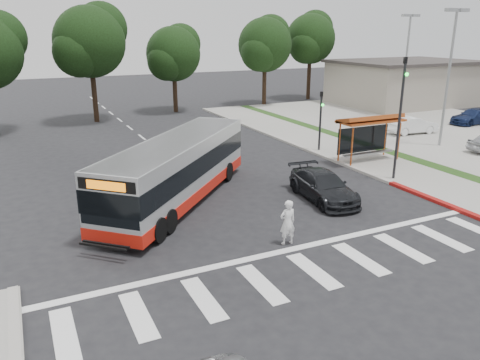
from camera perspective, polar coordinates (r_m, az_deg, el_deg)
ground at (r=20.21m, az=0.92°, el=-4.82°), size 140.00×140.00×0.00m
sidewalk_east at (r=32.30m, az=12.12°, el=3.59°), size 4.00×40.00×0.12m
curb_east at (r=31.14m, az=9.19°, el=3.27°), size 0.30×40.00×0.15m
curb_east_red at (r=24.00m, az=22.82°, el=-2.35°), size 0.32×6.00×0.15m
parking_lot at (r=41.89m, az=23.64°, el=5.70°), size 18.00×36.00×0.10m
commercial_building at (r=54.76m, az=19.36°, el=10.99°), size 14.00×10.00×4.40m
building_roof_cap at (r=54.57m, az=19.62°, el=13.44°), size 14.60×10.60×0.30m
crosswalk_ladder at (r=16.33m, az=8.94°, el=-10.84°), size 18.00×2.60×0.01m
bus_shelter at (r=29.51m, az=15.52°, el=6.58°), size 4.20×1.60×2.86m
traffic_signal_ne_tall at (r=25.84m, az=19.00°, el=8.18°), size 0.18×0.37×6.50m
traffic_signal_ne_short at (r=31.37m, az=9.81°, el=7.83°), size 0.18×0.37×4.00m
lot_light_front at (r=34.82m, az=24.29°, el=13.23°), size 1.90×0.35×9.01m
lot_light_mid at (r=46.03m, az=19.69°, el=14.50°), size 1.90×0.35×9.01m
tree_ne_a at (r=50.99m, az=3.10°, el=16.24°), size 6.16×5.74×9.30m
tree_ne_b at (r=56.33m, az=8.62°, el=16.76°), size 6.16×5.74×10.02m
tree_north_a at (r=43.23m, az=-17.79°, el=15.88°), size 6.60×6.15×10.17m
tree_north_b at (r=47.05m, az=-8.06°, el=15.07°), size 5.72×5.33×8.43m
transit_bus at (r=22.04m, az=-7.59°, el=1.09°), size 9.75×10.14×2.99m
pedestrian at (r=17.73m, az=5.82°, el=-5.16°), size 0.65×0.44×1.77m
dark_sedan at (r=22.66m, az=10.11°, el=-0.74°), size 2.39×4.83×1.35m
parked_car_1 at (r=38.82m, az=20.28°, el=6.30°), size 4.09×1.74×1.31m
parked_car_3 at (r=44.93m, az=26.57°, el=6.94°), size 4.42×1.85×1.27m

